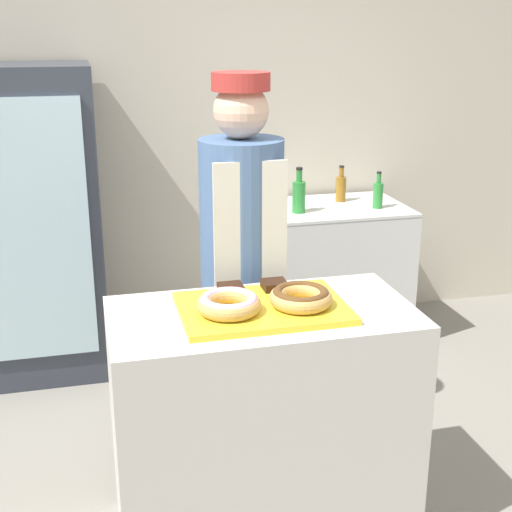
% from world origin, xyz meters
% --- Properties ---
extents(wall_back, '(8.00, 0.06, 2.70)m').
position_xyz_m(wall_back, '(0.00, 2.13, 1.35)').
color(wall_back, beige).
rests_on(wall_back, ground_plane).
extents(display_counter, '(1.12, 0.58, 0.95)m').
position_xyz_m(display_counter, '(0.00, 0.00, 0.47)').
color(display_counter, beige).
rests_on(display_counter, ground_plane).
extents(serving_tray, '(0.60, 0.42, 0.02)m').
position_xyz_m(serving_tray, '(0.00, 0.00, 0.96)').
color(serving_tray, yellow).
rests_on(serving_tray, display_counter).
extents(donut_light_glaze, '(0.23, 0.23, 0.06)m').
position_xyz_m(donut_light_glaze, '(-0.13, -0.04, 1.01)').
color(donut_light_glaze, tan).
rests_on(donut_light_glaze, serving_tray).
extents(donut_chocolate_glaze, '(0.23, 0.23, 0.06)m').
position_xyz_m(donut_chocolate_glaze, '(0.13, -0.04, 1.01)').
color(donut_chocolate_glaze, tan).
rests_on(donut_chocolate_glaze, serving_tray).
extents(brownie_back_left, '(0.09, 0.09, 0.03)m').
position_xyz_m(brownie_back_left, '(-0.09, 0.15, 0.99)').
color(brownie_back_left, black).
rests_on(brownie_back_left, serving_tray).
extents(brownie_back_right, '(0.09, 0.09, 0.03)m').
position_xyz_m(brownie_back_right, '(0.09, 0.15, 0.99)').
color(brownie_back_right, black).
rests_on(brownie_back_right, serving_tray).
extents(baker_person, '(0.36, 0.36, 1.76)m').
position_xyz_m(baker_person, '(0.05, 0.56, 0.94)').
color(baker_person, '#4C4C51').
rests_on(baker_person, ground_plane).
extents(beverage_fridge, '(0.71, 0.68, 1.74)m').
position_xyz_m(beverage_fridge, '(-0.87, 1.73, 0.87)').
color(beverage_fridge, '#333842').
rests_on(beverage_fridge, ground_plane).
extents(chest_freezer, '(0.91, 0.64, 0.87)m').
position_xyz_m(chest_freezer, '(0.90, 1.74, 0.44)').
color(chest_freezer, silver).
rests_on(chest_freezer, ground_plane).
extents(bottle_amber, '(0.06, 0.06, 0.23)m').
position_xyz_m(bottle_amber, '(0.99, 1.85, 0.96)').
color(bottle_amber, '#99661E').
rests_on(bottle_amber, chest_freezer).
extents(bottle_green, '(0.06, 0.06, 0.23)m').
position_xyz_m(bottle_green, '(1.15, 1.63, 0.95)').
color(bottle_green, '#2D8C38').
rests_on(bottle_green, chest_freezer).
extents(bottle_green_b, '(0.08, 0.08, 0.27)m').
position_xyz_m(bottle_green_b, '(0.65, 1.64, 0.97)').
color(bottle_green_b, '#2D8C38').
rests_on(bottle_green_b, chest_freezer).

